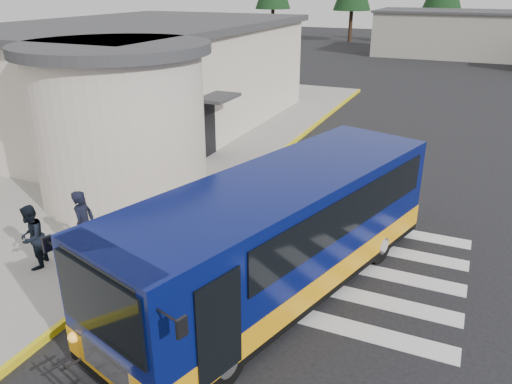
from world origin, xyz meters
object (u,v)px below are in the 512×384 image
at_px(pedestrian_a, 85,226).
at_px(pedestrian_b, 31,237).
at_px(transit_bus, 279,239).
at_px(bollard, 82,244).

distance_m(pedestrian_a, pedestrian_b, 1.23).
distance_m(transit_bus, pedestrian_b, 5.94).
bearing_deg(transit_bus, bollard, -148.95).
xyz_separation_m(pedestrian_b, bollard, (1.05, 0.51, -0.22)).
distance_m(transit_bus, pedestrian_a, 4.85).
bearing_deg(pedestrian_b, bollard, 90.70).
xyz_separation_m(pedestrian_a, bollard, (0.14, -0.30, -0.33)).
bearing_deg(pedestrian_b, pedestrian_a, 106.47).
relative_size(pedestrian_a, bollard, 1.57).
bearing_deg(pedestrian_b, transit_bus, 81.17).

